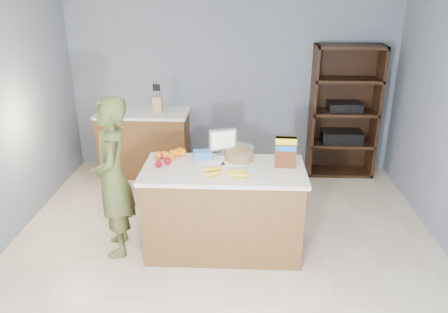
{
  "coord_description": "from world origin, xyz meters",
  "views": [
    {
      "loc": [
        0.18,
        -3.52,
        2.56
      ],
      "look_at": [
        0.0,
        0.35,
        1.0
      ],
      "focal_mm": 35.0,
      "sensor_mm": 36.0,
      "label": 1
    }
  ],
  "objects_px": {
    "shelving_unit": "(343,114)",
    "tv": "(223,141)",
    "cereal_box": "(286,150)",
    "counter_peninsula": "(224,213)",
    "person": "(113,178)"
  },
  "relations": [
    {
      "from": "counter_peninsula",
      "to": "tv",
      "type": "relative_size",
      "value": 5.53
    },
    {
      "from": "cereal_box",
      "to": "person",
      "type": "bearing_deg",
      "value": -175.92
    },
    {
      "from": "counter_peninsula",
      "to": "cereal_box",
      "type": "bearing_deg",
      "value": 6.07
    },
    {
      "from": "tv",
      "to": "cereal_box",
      "type": "distance_m",
      "value": 0.67
    },
    {
      "from": "counter_peninsula",
      "to": "person",
      "type": "bearing_deg",
      "value": -177.01
    },
    {
      "from": "counter_peninsula",
      "to": "shelving_unit",
      "type": "bearing_deg",
      "value": 52.89
    },
    {
      "from": "counter_peninsula",
      "to": "person",
      "type": "relative_size",
      "value": 0.98
    },
    {
      "from": "person",
      "to": "cereal_box",
      "type": "relative_size",
      "value": 5.37
    },
    {
      "from": "counter_peninsula",
      "to": "tv",
      "type": "height_order",
      "value": "tv"
    },
    {
      "from": "shelving_unit",
      "to": "cereal_box",
      "type": "bearing_deg",
      "value": -115.88
    },
    {
      "from": "shelving_unit",
      "to": "cereal_box",
      "type": "height_order",
      "value": "shelving_unit"
    },
    {
      "from": "tv",
      "to": "counter_peninsula",
      "type": "bearing_deg",
      "value": -85.53
    },
    {
      "from": "tv",
      "to": "cereal_box",
      "type": "height_order",
      "value": "cereal_box"
    },
    {
      "from": "counter_peninsula",
      "to": "cereal_box",
      "type": "xyz_separation_m",
      "value": [
        0.59,
        0.06,
        0.66
      ]
    },
    {
      "from": "shelving_unit",
      "to": "tv",
      "type": "height_order",
      "value": "shelving_unit"
    }
  ]
}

